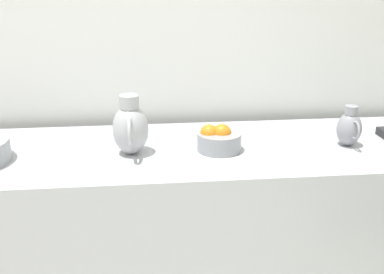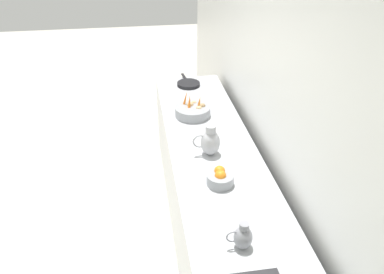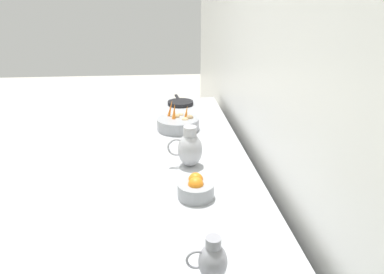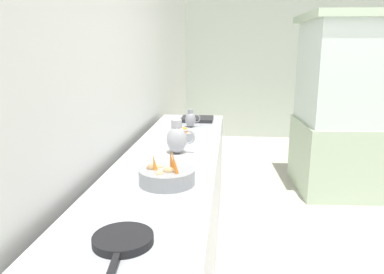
% 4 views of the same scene
% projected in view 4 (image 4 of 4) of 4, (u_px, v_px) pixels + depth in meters
% --- Properties ---
extents(ground_plane, '(14.52, 14.52, 0.00)m').
position_uv_depth(ground_plane, '(360.00, 262.00, 2.92)').
color(ground_plane, '#B7B2A5').
extents(tile_wall_left, '(0.10, 7.67, 3.00)m').
position_uv_depth(tile_wall_left, '(128.00, 67.00, 3.19)').
color(tile_wall_left, white).
rests_on(tile_wall_left, ground_plane).
extents(prep_counter, '(0.70, 3.23, 0.89)m').
position_uv_depth(prep_counter, '(173.00, 205.00, 2.90)').
color(prep_counter, '#ADAFB5').
rests_on(prep_counter, ground_plane).
extents(vegetable_colander, '(0.33, 0.33, 0.23)m').
position_uv_depth(vegetable_colander, '(167.00, 176.00, 2.11)').
color(vegetable_colander, gray).
rests_on(vegetable_colander, prep_counter).
extents(orange_bowl, '(0.19, 0.19, 0.12)m').
position_uv_depth(orange_bowl, '(183.00, 135.00, 3.11)').
color(orange_bowl, gray).
rests_on(orange_bowl, prep_counter).
extents(metal_pitcher_tall, '(0.21, 0.15, 0.25)m').
position_uv_depth(metal_pitcher_tall, '(177.00, 138.00, 2.73)').
color(metal_pitcher_tall, '#A3A3A8').
rests_on(metal_pitcher_tall, prep_counter).
extents(metal_pitcher_short, '(0.15, 0.11, 0.18)m').
position_uv_depth(metal_pitcher_short, '(191.00, 119.00, 3.66)').
color(metal_pitcher_short, gray).
rests_on(metal_pitcher_short, prep_counter).
extents(counter_sink_basin, '(0.34, 0.30, 0.04)m').
position_uv_depth(counter_sink_basin, '(197.00, 119.00, 4.01)').
color(counter_sink_basin, '#232326').
rests_on(counter_sink_basin, prep_counter).
extents(skillet_on_counter, '(0.25, 0.40, 0.03)m').
position_uv_depth(skillet_on_counter, '(123.00, 240.00, 1.46)').
color(skillet_on_counter, black).
rests_on(skillet_on_counter, prep_counter).
extents(glass_block_booth, '(1.62, 1.17, 2.03)m').
position_uv_depth(glass_block_booth, '(367.00, 107.00, 4.23)').
color(glass_block_booth, '#ADC1A3').
rests_on(glass_block_booth, ground_plane).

